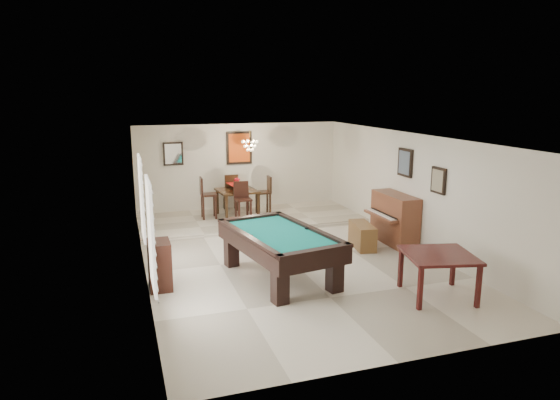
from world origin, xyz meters
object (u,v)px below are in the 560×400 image
pool_table (280,255)px  dining_table (237,201)px  apothecary_chest (160,265)px  dining_chair_west (209,198)px  flower_vase (237,182)px  chandelier (250,142)px  dining_chair_south (243,203)px  dining_chair_north (231,192)px  piano_bench (362,236)px  upright_piano (389,219)px  square_table (438,275)px  dining_chair_east (263,195)px

pool_table → dining_table: dining_table is taller
apothecary_chest → dining_chair_west: size_ratio=0.79×
flower_vase → chandelier: 1.19m
dining_chair_south → chandelier: (0.33, 0.48, 1.54)m
dining_table → dining_chair_north: (-0.02, 0.76, 0.11)m
pool_table → dining_chair_west: 4.56m
piano_bench → dining_chair_south: (-2.18, 2.55, 0.38)m
dining_chair_south → chandelier: size_ratio=1.79×
dining_table → dining_chair_west: bearing=-179.8°
upright_piano → dining_chair_west: 4.90m
apothecary_chest → dining_chair_north: bearing=64.4°
pool_table → upright_piano: upright_piano is taller
square_table → apothecary_chest: (-4.57, 1.89, 0.05)m
upright_piano → dining_chair_north: 4.94m
pool_table → dining_chair_south: size_ratio=2.49×
dining_table → dining_chair_west: size_ratio=0.91×
upright_piano → dining_chair_east: 3.87m
piano_bench → dining_chair_east: size_ratio=0.93×
dining_table → dining_chair_south: size_ratio=0.96×
apothecary_chest → dining_chair_east: (3.21, 4.34, 0.21)m
dining_chair_east → apothecary_chest: bearing=-33.8°
dining_chair_east → chandelier: chandelier is taller
dining_table → dining_chair_north: bearing=91.8°
square_table → chandelier: bearing=106.7°
upright_piano → dining_chair_north: bearing=126.3°
flower_vase → dining_chair_south: (-0.02, -0.75, -0.43)m
square_table → dining_chair_south: (-2.12, 5.50, 0.26)m
dining_chair_south → dining_chair_north: size_ratio=1.01×
pool_table → chandelier: chandelier is taller
piano_bench → flower_vase: (-2.16, 3.30, 0.81)m
piano_bench → dining_chair_west: bearing=131.9°
square_table → dining_chair_west: dining_chair_west is taller
dining_chair_south → apothecary_chest: bearing=-127.1°
dining_chair_south → chandelier: chandelier is taller
apothecary_chest → dining_chair_east: 5.41m
dining_chair_west → chandelier: 1.90m
flower_vase → dining_chair_north: size_ratio=0.21×
upright_piano → dining_chair_east: bearing=123.8°
upright_piano → dining_chair_east: (-2.15, 3.21, 0.07)m
dining_table → dining_chair_east: bearing=-0.9°
dining_chair_south → square_table: bearing=-71.8°
flower_vase → dining_chair_west: 0.89m
dining_chair_west → upright_piano: bearing=-128.3°
upright_piano → chandelier: 4.24m
pool_table → piano_bench: size_ratio=2.69×
chandelier → dining_chair_east: bearing=30.9°
flower_vase → dining_chair_west: dining_chair_west is taller
dining_chair_south → dining_chair_west: bearing=133.4°
square_table → dining_table: (-2.10, 6.25, 0.15)m
square_table → apothecary_chest: size_ratio=1.28×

